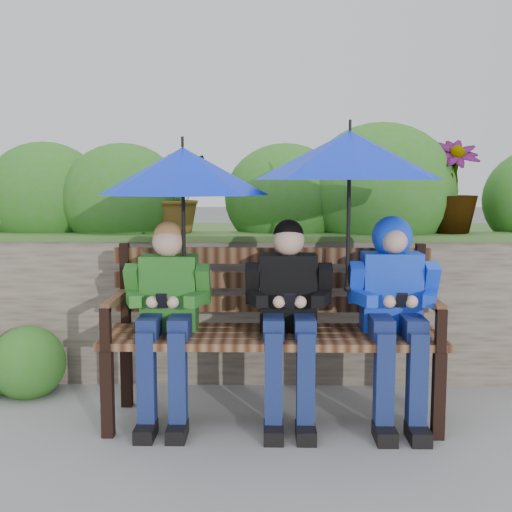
{
  "coord_description": "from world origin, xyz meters",
  "views": [
    {
      "loc": [
        0.06,
        -3.73,
        1.4
      ],
      "look_at": [
        0.0,
        0.1,
        0.95
      ],
      "focal_mm": 45.0,
      "sensor_mm": 36.0,
      "label": 1
    }
  ],
  "objects_px": {
    "boy_middle": "(289,309)",
    "umbrella_left": "(183,171)",
    "boy_right": "(394,300)",
    "park_bench": "(272,321)",
    "boy_left": "(167,309)",
    "umbrella_right": "(350,155)"
  },
  "relations": [
    {
      "from": "park_bench",
      "to": "boy_left",
      "type": "distance_m",
      "value": 0.62
    },
    {
      "from": "boy_right",
      "to": "umbrella_left",
      "type": "height_order",
      "value": "umbrella_left"
    },
    {
      "from": "umbrella_left",
      "to": "umbrella_right",
      "type": "distance_m",
      "value": 0.95
    },
    {
      "from": "park_bench",
      "to": "boy_left",
      "type": "height_order",
      "value": "boy_left"
    },
    {
      "from": "park_bench",
      "to": "umbrella_left",
      "type": "xyz_separation_m",
      "value": [
        -0.51,
        -0.03,
        0.87
      ]
    },
    {
      "from": "park_bench",
      "to": "boy_left",
      "type": "bearing_deg",
      "value": -171.34
    },
    {
      "from": "boy_middle",
      "to": "umbrella_left",
      "type": "relative_size",
      "value": 1.2
    },
    {
      "from": "boy_middle",
      "to": "umbrella_right",
      "type": "xyz_separation_m",
      "value": [
        0.34,
        0.03,
        0.87
      ]
    },
    {
      "from": "boy_left",
      "to": "park_bench",
      "type": "bearing_deg",
      "value": 8.66
    },
    {
      "from": "umbrella_right",
      "to": "park_bench",
      "type": "bearing_deg",
      "value": 171.43
    },
    {
      "from": "boy_middle",
      "to": "boy_right",
      "type": "height_order",
      "value": "boy_right"
    },
    {
      "from": "boy_middle",
      "to": "park_bench",
      "type": "bearing_deg",
      "value": 135.32
    },
    {
      "from": "park_bench",
      "to": "boy_middle",
      "type": "bearing_deg",
      "value": -44.68
    },
    {
      "from": "boy_middle",
      "to": "boy_right",
      "type": "distance_m",
      "value": 0.61
    },
    {
      "from": "park_bench",
      "to": "boy_middle",
      "type": "distance_m",
      "value": 0.16
    },
    {
      "from": "boy_middle",
      "to": "umbrella_right",
      "type": "distance_m",
      "value": 0.93
    },
    {
      "from": "park_bench",
      "to": "umbrella_left",
      "type": "height_order",
      "value": "umbrella_left"
    },
    {
      "from": "boy_right",
      "to": "umbrella_left",
      "type": "bearing_deg",
      "value": 177.63
    },
    {
      "from": "park_bench",
      "to": "boy_right",
      "type": "bearing_deg",
      "value": -6.72
    },
    {
      "from": "park_bench",
      "to": "boy_middle",
      "type": "relative_size",
      "value": 1.64
    },
    {
      "from": "umbrella_left",
      "to": "umbrella_right",
      "type": "xyz_separation_m",
      "value": [
        0.94,
        -0.03,
        0.09
      ]
    },
    {
      "from": "boy_middle",
      "to": "boy_right",
      "type": "relative_size",
      "value": 0.98
    }
  ]
}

